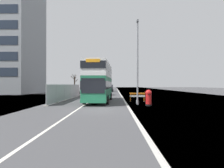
# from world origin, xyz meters

# --- Properties ---
(ground) EXTENTS (140.00, 280.00, 0.10)m
(ground) POSITION_xyz_m (0.60, 0.10, -0.05)
(ground) COLOR #424244
(double_decker_bus) EXTENTS (3.04, 11.00, 4.75)m
(double_decker_bus) POSITION_xyz_m (-0.43, 7.58, 2.53)
(double_decker_bus) COLOR #1E6B47
(double_decker_bus) RESTS_ON ground
(lamppost_foreground) EXTENTS (0.29, 0.70, 8.93)m
(lamppost_foreground) POSITION_xyz_m (3.88, 4.00, 4.22)
(lamppost_foreground) COLOR gray
(lamppost_foreground) RESTS_ON ground
(red_pillar_postbox) EXTENTS (0.64, 0.64, 1.62)m
(red_pillar_postbox) POSITION_xyz_m (4.85, 2.98, 0.89)
(red_pillar_postbox) COLOR black
(red_pillar_postbox) RESTS_ON ground
(roadworks_barrier) EXTENTS (1.90, 0.54, 1.14)m
(roadworks_barrier) POSITION_xyz_m (4.27, 7.37, 0.73)
(roadworks_barrier) COLOR orange
(roadworks_barrier) RESTS_ON ground
(construction_site_fence) EXTENTS (0.44, 17.20, 2.19)m
(construction_site_fence) POSITION_xyz_m (-5.31, 11.06, 1.05)
(construction_site_fence) COLOR #A8AAAD
(construction_site_fence) RESTS_ON ground
(car_oncoming_near) EXTENTS (1.95, 3.91, 2.10)m
(car_oncoming_near) POSITION_xyz_m (-0.35, 22.88, 0.98)
(car_oncoming_near) COLOR maroon
(car_oncoming_near) RESTS_ON ground
(car_receding_mid) EXTENTS (2.07, 3.87, 2.02)m
(car_receding_mid) POSITION_xyz_m (-2.79, 30.64, 0.96)
(car_receding_mid) COLOR silver
(car_receding_mid) RESTS_ON ground
(car_receding_far) EXTENTS (2.04, 4.32, 1.94)m
(car_receding_far) POSITION_xyz_m (0.02, 38.95, 0.92)
(car_receding_far) COLOR black
(car_receding_far) RESTS_ON ground
(car_far_side) EXTENTS (2.07, 3.99, 2.09)m
(car_far_side) POSITION_xyz_m (0.06, 48.38, 0.98)
(car_far_side) COLOR slate
(car_far_side) RESTS_ON ground
(bare_tree_far_verge_near) EXTENTS (2.00, 2.57, 5.00)m
(bare_tree_far_verge_near) POSITION_xyz_m (-9.66, 36.12, 2.55)
(bare_tree_far_verge_near) COLOR #4C3D2D
(bare_tree_far_verge_near) RESTS_ON ground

